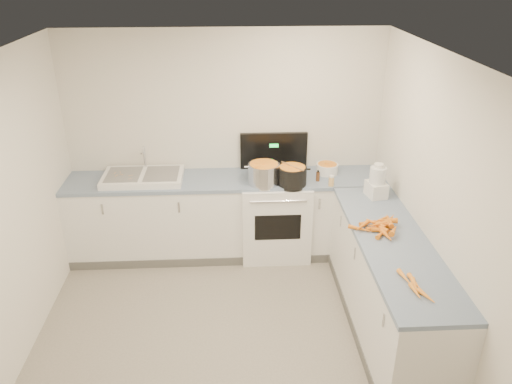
{
  "coord_description": "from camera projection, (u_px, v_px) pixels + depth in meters",
  "views": [
    {
      "loc": [
        0.05,
        -3.33,
        3.16
      ],
      "look_at": [
        0.3,
        1.1,
        1.05
      ],
      "focal_mm": 35.0,
      "sensor_mm": 36.0,
      "label": 1
    }
  ],
  "objects": [
    {
      "name": "wall_right",
      "position": [
        448.0,
        225.0,
        3.91
      ],
      "size": [
        0.0,
        4.0,
        2.5
      ],
      "primitive_type": null,
      "rotation": [
        1.57,
        0.0,
        -1.57
      ],
      "color": "silver",
      "rests_on": "ground"
    },
    {
      "name": "extract_bottle",
      "position": [
        318.0,
        177.0,
        5.4
      ],
      "size": [
        0.04,
        0.04,
        0.1
      ],
      "primitive_type": "cylinder",
      "color": "#593319",
      "rests_on": "counter_back"
    },
    {
      "name": "wall_back",
      "position": [
        225.0,
        142.0,
        5.62
      ],
      "size": [
        3.5,
        0.0,
        2.5
      ],
      "primitive_type": null,
      "rotation": [
        1.57,
        0.0,
        0.0
      ],
      "color": "silver",
      "rests_on": "ground"
    },
    {
      "name": "spice_jar",
      "position": [
        331.0,
        181.0,
        5.29
      ],
      "size": [
        0.06,
        0.06,
        0.1
      ],
      "primitive_type": "cylinder",
      "color": "#E5B266",
      "rests_on": "counter_back"
    },
    {
      "name": "wooden_spoon",
      "position": [
        292.0,
        166.0,
        5.26
      ],
      "size": [
        0.21,
        0.26,
        0.01
      ],
      "primitive_type": "cylinder",
      "rotation": [
        1.57,
        0.0,
        0.67
      ],
      "color": "#AD7A47",
      "rests_on": "black_pot"
    },
    {
      "name": "black_pot",
      "position": [
        292.0,
        176.0,
        5.31
      ],
      "size": [
        0.41,
        0.41,
        0.22
      ],
      "primitive_type": "cylinder",
      "rotation": [
        0.0,
        0.0,
        -0.43
      ],
      "color": "black",
      "rests_on": "stove"
    },
    {
      "name": "food_processor",
      "position": [
        377.0,
        183.0,
        5.01
      ],
      "size": [
        0.21,
        0.24,
        0.35
      ],
      "color": "white",
      "rests_on": "counter_right"
    },
    {
      "name": "sink",
      "position": [
        143.0,
        177.0,
        5.43
      ],
      "size": [
        0.86,
        0.52,
        0.31
      ],
      "color": "white",
      "rests_on": "counter_back"
    },
    {
      "name": "mixing_bowl",
      "position": [
        327.0,
        169.0,
        5.59
      ],
      "size": [
        0.28,
        0.28,
        0.11
      ],
      "primitive_type": "cylinder",
      "rotation": [
        0.0,
        0.0,
        -0.14
      ],
      "color": "white",
      "rests_on": "counter_back"
    },
    {
      "name": "counter_right",
      "position": [
        388.0,
        285.0,
        4.5
      ],
      "size": [
        0.62,
        2.2,
        0.94
      ],
      "color": "white",
      "rests_on": "ground"
    },
    {
      "name": "ceiling",
      "position": [
        220.0,
        66.0,
        3.28
      ],
      "size": [
        3.5,
        4.0,
        0.0
      ],
      "primitive_type": null,
      "rotation": [
        3.14,
        0.0,
        0.0
      ],
      "color": "silver",
      "rests_on": "ground"
    },
    {
      "name": "peeled_carrots",
      "position": [
        415.0,
        286.0,
        3.67
      ],
      "size": [
        0.17,
        0.41,
        0.04
      ],
      "color": "orange",
      "rests_on": "counter_right"
    },
    {
      "name": "steel_pot",
      "position": [
        264.0,
        174.0,
        5.32
      ],
      "size": [
        0.44,
        0.44,
        0.24
      ],
      "primitive_type": "cylinder",
      "rotation": [
        0.0,
        0.0,
        0.42
      ],
      "color": "silver",
      "rests_on": "stove"
    },
    {
      "name": "stove",
      "position": [
        275.0,
        215.0,
        5.7
      ],
      "size": [
        0.76,
        0.65,
        1.36
      ],
      "color": "white",
      "rests_on": "ground"
    },
    {
      "name": "carrot_pile",
      "position": [
        381.0,
        226.0,
        4.44
      ],
      "size": [
        0.47,
        0.44,
        0.09
      ],
      "color": "orange",
      "rests_on": "counter_right"
    },
    {
      "name": "counter_back",
      "position": [
        227.0,
        216.0,
        5.69
      ],
      "size": [
        3.5,
        0.62,
        0.94
      ],
      "color": "white",
      "rests_on": "ground"
    },
    {
      "name": "floor",
      "position": [
        229.0,
        355.0,
        4.36
      ],
      "size": [
        3.5,
        4.0,
        0.0
      ],
      "primitive_type": null,
      "color": "gray",
      "rests_on": "ground"
    },
    {
      "name": "peelings",
      "position": [
        123.0,
        175.0,
        5.37
      ],
      "size": [
        0.22,
        0.24,
        0.01
      ],
      "color": "tan",
      "rests_on": "sink"
    }
  ]
}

